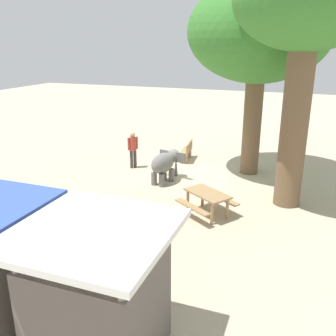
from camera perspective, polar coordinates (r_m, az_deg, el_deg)
The scene contains 8 objects.
ground_plane at distance 15.72m, azimuth 3.30°, elevation -1.17°, with size 60.00×60.00×0.00m, color #BAA88C.
elephant at distance 14.78m, azimuth -0.42°, elevation 0.76°, with size 1.19×1.79×1.23m.
person_handler at distance 16.50m, azimuth -5.40°, elevation 3.18°, with size 0.33×0.44×1.62m.
shade_tree_main at distance 15.58m, azimuth 13.75°, elevation 19.43°, with size 5.57×5.11×7.72m.
shade_tree_secondary at distance 12.64m, azimuth 20.64°, elevation 22.32°, with size 4.50×4.12×8.23m.
wooden_bench at distance 17.66m, azimuth 2.93°, elevation 2.68°, with size 0.57×1.44×0.88m.
picnic_table_near at distance 12.05m, azimuth 6.04°, elevation -4.61°, with size 2.07×2.07×0.78m.
market_stall_white at distance 6.85m, azimuth -10.65°, elevation -19.34°, with size 2.50×2.50×2.52m.
Camera 1 is at (-4.31, 14.15, 5.32)m, focal length 39.73 mm.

